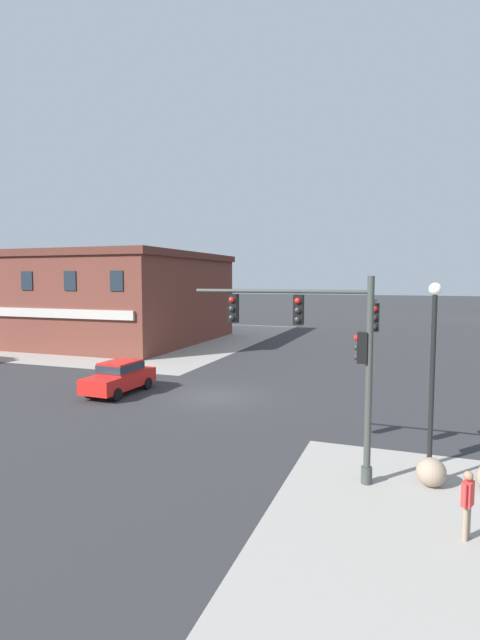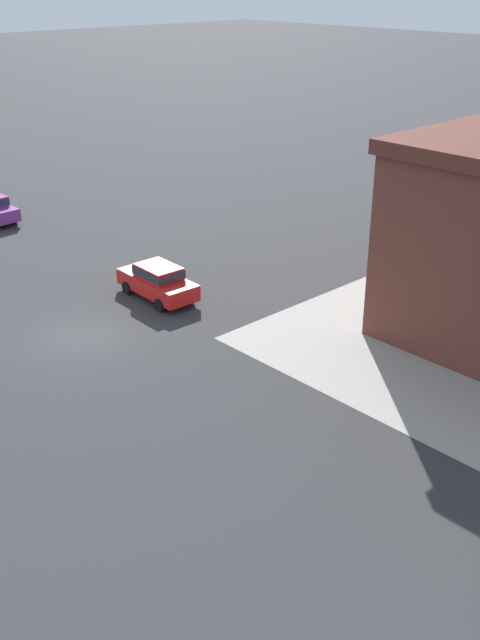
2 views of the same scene
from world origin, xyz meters
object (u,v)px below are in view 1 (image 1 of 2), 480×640
(pedestrian_near_bench, at_px, (467,501))
(bollard_sphere_curb_a, at_px, (431,472))
(traffic_signal_main, at_px, (334,347))
(street_lamp_corner_near, at_px, (433,361))
(car_main_southbound_far, at_px, (120,376))

(pedestrian_near_bench, bearing_deg, bollard_sphere_curb_a, 103.44)
(traffic_signal_main, height_order, street_lamp_corner_near, traffic_signal_main)
(traffic_signal_main, height_order, bollard_sphere_curb_a, traffic_signal_main)
(pedestrian_near_bench, height_order, street_lamp_corner_near, street_lamp_corner_near)
(bollard_sphere_curb_a, height_order, street_lamp_corner_near, street_lamp_corner_near)
(street_lamp_corner_near, height_order, car_main_southbound_far, street_lamp_corner_near)
(pedestrian_near_bench, bearing_deg, street_lamp_corner_near, 103.70)
(bollard_sphere_curb_a, distance_m, street_lamp_corner_near, 3.23)
(traffic_signal_main, relative_size, bollard_sphere_curb_a, 7.25)
(traffic_signal_main, distance_m, bollard_sphere_curb_a, 4.54)
(traffic_signal_main, distance_m, street_lamp_corner_near, 2.81)
(bollard_sphere_curb_a, distance_m, car_main_southbound_far, 16.33)
(street_lamp_corner_near, bearing_deg, car_main_southbound_far, 156.68)
(street_lamp_corner_near, bearing_deg, bollard_sphere_curb_a, -72.14)
(pedestrian_near_bench, distance_m, street_lamp_corner_near, 4.06)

